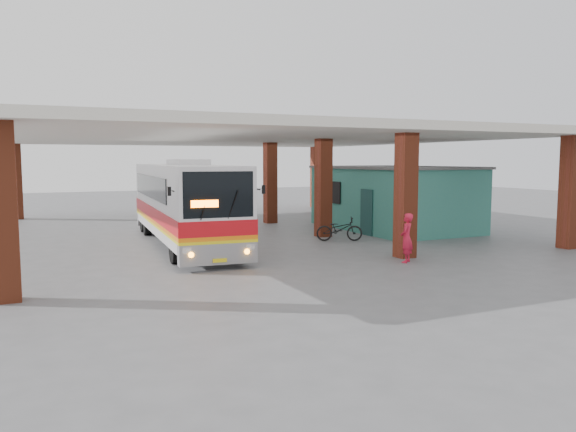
# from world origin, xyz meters

# --- Properties ---
(ground) EXTENTS (90.00, 90.00, 0.00)m
(ground) POSITION_xyz_m (0.00, 0.00, 0.00)
(ground) COLOR #515154
(ground) RESTS_ON ground
(brick_columns) EXTENTS (20.10, 21.60, 4.35)m
(brick_columns) POSITION_xyz_m (1.43, 5.00, 2.17)
(brick_columns) COLOR maroon
(brick_columns) RESTS_ON ground
(canopy_roof) EXTENTS (21.00, 23.00, 0.30)m
(canopy_roof) POSITION_xyz_m (0.50, 6.50, 4.50)
(canopy_roof) COLOR silver
(canopy_roof) RESTS_ON brick_columns
(shop_building) EXTENTS (5.20, 8.20, 3.11)m
(shop_building) POSITION_xyz_m (7.49, 4.00, 1.56)
(shop_building) COLOR #2D726B
(shop_building) RESTS_ON ground
(coach_bus) EXTENTS (3.31, 11.97, 3.45)m
(coach_bus) POSITION_xyz_m (-3.28, 3.19, 1.71)
(coach_bus) COLOR silver
(coach_bus) RESTS_ON ground
(motorcycle) EXTENTS (2.05, 1.42, 1.02)m
(motorcycle) POSITION_xyz_m (2.93, 1.43, 0.51)
(motorcycle) COLOR black
(motorcycle) RESTS_ON ground
(pedestrian) EXTENTS (0.72, 0.69, 1.65)m
(pedestrian) POSITION_xyz_m (2.44, -3.85, 0.83)
(pedestrian) COLOR red
(pedestrian) RESTS_ON ground
(red_chair) EXTENTS (0.54, 0.54, 0.81)m
(red_chair) POSITION_xyz_m (5.09, 6.21, 0.37)
(red_chair) COLOR #AF1312
(red_chair) RESTS_ON ground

